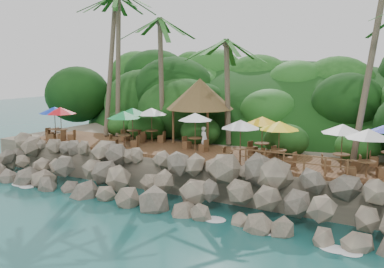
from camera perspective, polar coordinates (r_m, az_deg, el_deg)
The scene contains 12 objects.
ground at distance 25.58m, azimuth -6.94°, elevation -9.39°, with size 140.00×140.00×0.00m, color #19514F.
land_base at distance 38.84m, azimuth 7.52°, elevation -1.42°, with size 32.00×25.20×2.10m, color gray.
jungle_hill at distance 45.91m, azimuth 11.17°, elevation -1.22°, with size 44.80×28.00×15.40m, color #143811.
seawall at distance 26.79m, azimuth -4.37°, elevation -5.93°, with size 29.00×4.00×2.30m, color gray, non-canonical shape.
terrace at distance 29.83m, azimuth 0.00°, elevation -2.28°, with size 26.00×5.00×0.20m, color brown.
jungle_foliage at distance 38.14m, azimuth 6.90°, elevation -3.21°, with size 44.00×16.00×12.00m, color #143811, non-canonical shape.
foam_line at distance 25.79m, azimuth -6.53°, elevation -9.15°, with size 25.20×0.80×0.06m.
palms at distance 31.57m, azimuth 3.18°, elevation 16.16°, with size 27.35×7.06×12.63m.
palapa at distance 32.63m, azimuth 1.01°, elevation 5.07°, with size 4.86×4.86×4.60m.
dining_clusters at distance 28.65m, azimuth 1.38°, elevation 1.62°, with size 24.99×5.41×2.48m.
railing at distance 24.51m, azimuth 12.69°, elevation -3.32°, with size 6.10×0.10×1.00m.
waiter at distance 29.36m, azimuth 1.51°, elevation -0.64°, with size 0.60×0.39×1.64m, color silver.
Camera 1 is at (14.86, -19.19, 8.08)m, focal length 42.40 mm.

